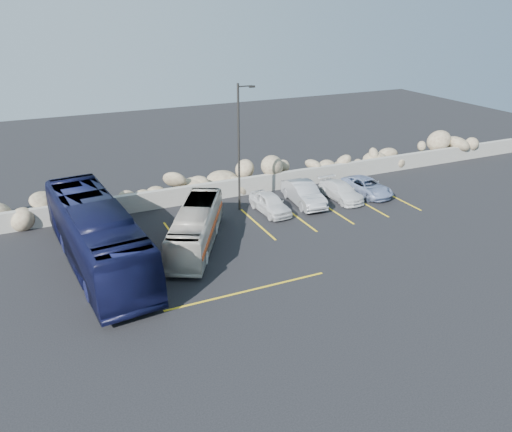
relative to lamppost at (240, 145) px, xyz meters
name	(u,v)px	position (x,y,z in m)	size (l,w,h in m)	color
ground	(269,288)	(-2.56, -9.50, -4.30)	(90.00, 90.00, 0.00)	black
seawall	(190,194)	(-2.56, 2.50, -3.70)	(60.00, 0.40, 1.20)	gray
riprap_pile	(184,179)	(-2.56, 3.70, -3.00)	(54.00, 2.80, 2.60)	#856F57
parking_lines	(298,227)	(2.09, -3.93, -4.29)	(18.16, 9.36, 0.01)	gold
lamppost	(240,145)	(0.00, 0.00, 0.00)	(1.14, 0.18, 8.00)	#2D2B28
vintage_bus	(196,227)	(-4.21, -3.78, -3.19)	(1.86, 7.95, 2.21)	beige
tour_coach	(97,235)	(-9.38, -3.86, -2.62)	(2.81, 12.01, 3.35)	black
car_a	(270,203)	(1.54, -1.20, -3.67)	(1.49, 3.70, 1.26)	silver
car_b	(304,194)	(4.21, -0.78, -3.57)	(1.53, 4.38, 1.44)	#A7A8AC
car_c	(341,191)	(6.95, -1.08, -3.72)	(1.61, 3.95, 1.15)	silver
car_d	(367,187)	(9.10, -1.08, -3.73)	(1.89, 4.09, 1.14)	#7F8EB4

